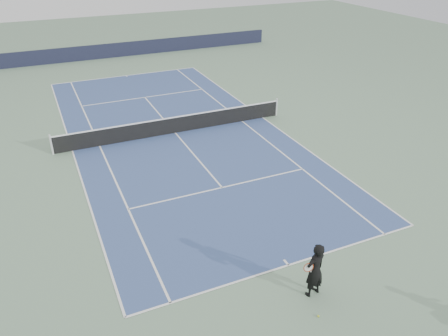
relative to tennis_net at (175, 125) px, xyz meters
name	(u,v)px	position (x,y,z in m)	size (l,w,h in m)	color
ground	(175,133)	(0.00, 0.00, -0.50)	(80.00, 80.00, 0.00)	slate
court_surface	(175,133)	(0.00, 0.00, -0.50)	(10.97, 23.77, 0.01)	#354B7D
tennis_net	(175,125)	(0.00, 0.00, 0.00)	(12.90, 0.10, 1.07)	silver
windscreen_far	(110,51)	(0.00, 17.88, 0.10)	(30.00, 0.25, 1.20)	black
tennis_player	(315,270)	(-0.02, -13.27, 0.43)	(0.84, 0.63, 1.88)	black
tennis_ball	(318,316)	(-0.38, -14.13, -0.47)	(0.06, 0.06, 0.06)	yellow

